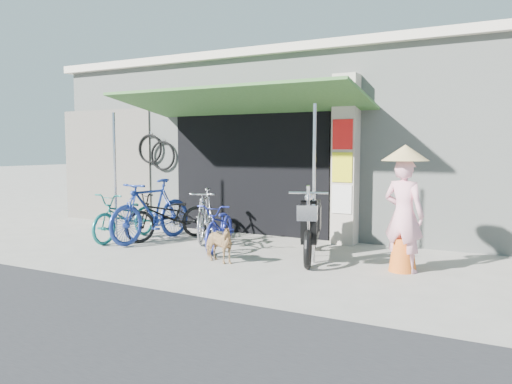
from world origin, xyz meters
The scene contains 13 objects.
ground centered at (0.00, 0.00, 0.00)m, with size 80.00×80.00×0.00m, color #9A958B.
bicycle_shop centered at (0.00, 5.09, 1.83)m, with size 12.30×5.30×3.66m.
shop_pillar centered at (0.85, 2.45, 1.50)m, with size 0.42×0.44×3.00m.
awning centered at (-0.90, 1.63, 2.51)m, with size 4.60×1.88×2.72m.
neighbour_left centered at (-5.00, 2.59, 1.30)m, with size 2.60×0.06×2.60m, color #6B665B.
bike_teal centered at (-2.88, 0.88, 0.45)m, with size 0.59×1.70×0.90m, color #176B65.
bike_blue centered at (-2.35, 0.98, 0.57)m, with size 0.54×1.90×1.14m, color navy.
bike_black centered at (-2.18, 1.28, 0.46)m, with size 0.61×1.74×0.91m, color black.
bike_silver centered at (-1.55, 1.54, 0.48)m, with size 0.45×1.61×0.97m, color #BABBC0.
bike_navy centered at (-0.86, 0.96, 0.40)m, with size 0.53×1.51×0.79m, color navy.
street_dog centered at (-0.38, 0.09, 0.29)m, with size 0.31×0.68×0.57m, color tan.
moped centered at (0.74, 1.05, 0.50)m, with size 0.82×1.89×1.10m.
nun centered at (2.19, 0.84, 0.87)m, with size 0.65×0.64×1.76m.
Camera 1 is at (3.55, -6.16, 1.71)m, focal length 35.00 mm.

